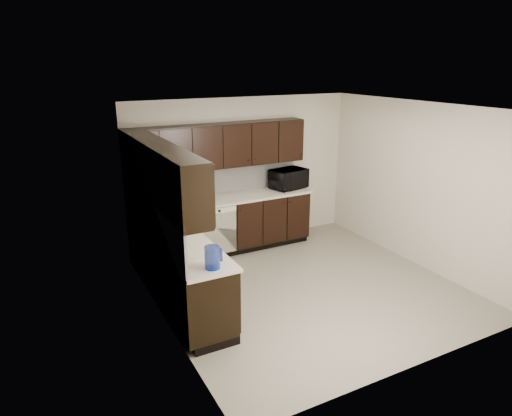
{
  "coord_description": "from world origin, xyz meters",
  "views": [
    {
      "loc": [
        -3.3,
        -4.81,
        3.06
      ],
      "look_at": [
        -0.47,
        0.6,
        1.08
      ],
      "focal_mm": 32.0,
      "sensor_mm": 36.0,
      "label": 1
    }
  ],
  "objects_px": {
    "blue_pitcher": "(212,257)",
    "toaster_oven": "(145,201)",
    "microwave": "(289,179)",
    "sink": "(190,252)",
    "storage_bin": "(157,209)"
  },
  "relations": [
    {
      "from": "microwave",
      "to": "toaster_oven",
      "type": "distance_m",
      "value": 2.5
    },
    {
      "from": "sink",
      "to": "storage_bin",
      "type": "xyz_separation_m",
      "value": [
        -0.01,
        1.36,
        0.15
      ]
    },
    {
      "from": "sink",
      "to": "toaster_oven",
      "type": "relative_size",
      "value": 2.46
    },
    {
      "from": "sink",
      "to": "toaster_oven",
      "type": "distance_m",
      "value": 1.78
    },
    {
      "from": "blue_pitcher",
      "to": "microwave",
      "type": "bearing_deg",
      "value": 23.64
    },
    {
      "from": "toaster_oven",
      "to": "storage_bin",
      "type": "height_order",
      "value": "toaster_oven"
    },
    {
      "from": "sink",
      "to": "microwave",
      "type": "relative_size",
      "value": 1.36
    },
    {
      "from": "toaster_oven",
      "to": "blue_pitcher",
      "type": "xyz_separation_m",
      "value": [
        0.1,
        -2.41,
        0.02
      ]
    },
    {
      "from": "toaster_oven",
      "to": "storage_bin",
      "type": "relative_size",
      "value": 0.7
    },
    {
      "from": "sink",
      "to": "blue_pitcher",
      "type": "xyz_separation_m",
      "value": [
        0.03,
        -0.64,
        0.18
      ]
    },
    {
      "from": "blue_pitcher",
      "to": "storage_bin",
      "type": "bearing_deg",
      "value": 69.97
    },
    {
      "from": "sink",
      "to": "blue_pitcher",
      "type": "bearing_deg",
      "value": -87.42
    },
    {
      "from": "microwave",
      "to": "blue_pitcher",
      "type": "bearing_deg",
      "value": -148.24
    },
    {
      "from": "storage_bin",
      "to": "blue_pitcher",
      "type": "xyz_separation_m",
      "value": [
        0.04,
        -2.01,
        0.03
      ]
    },
    {
      "from": "blue_pitcher",
      "to": "toaster_oven",
      "type": "bearing_deg",
      "value": 71.28
    }
  ]
}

